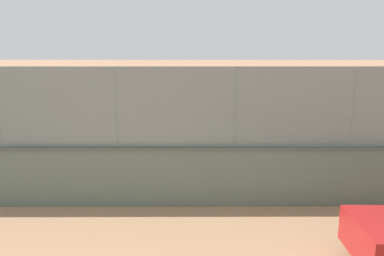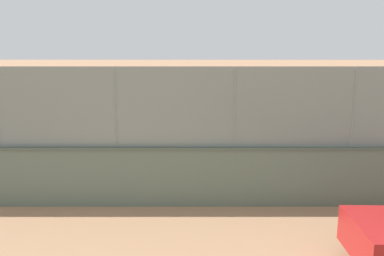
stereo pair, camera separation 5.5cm
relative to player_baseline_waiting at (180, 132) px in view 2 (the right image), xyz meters
name	(u,v)px [view 2 (the right image)]	position (x,y,z in m)	size (l,w,h in m)	color
ground_plane	(147,118)	(2.51, -8.84, -0.98)	(260.00, 260.00, 0.00)	tan
perimeter_wall	(119,176)	(1.50, 5.12, -0.13)	(32.45, 0.76, 1.69)	slate
fence_panel_on_wall	(116,107)	(1.50, 5.12, 1.80)	(31.87, 0.49, 2.17)	gray
player_baseline_waiting	(180,132)	(0.00, 0.00, 0.00)	(1.12, 0.72, 1.65)	navy
player_crossing_court	(234,114)	(-2.63, -4.80, -0.02)	(0.71, 0.80, 1.63)	navy
sports_ball	(183,129)	(-0.14, 1.06, 0.35)	(0.23, 0.23, 0.23)	orange
courtside_bench	(119,168)	(1.90, 3.17, -0.52)	(1.60, 0.40, 0.87)	gray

